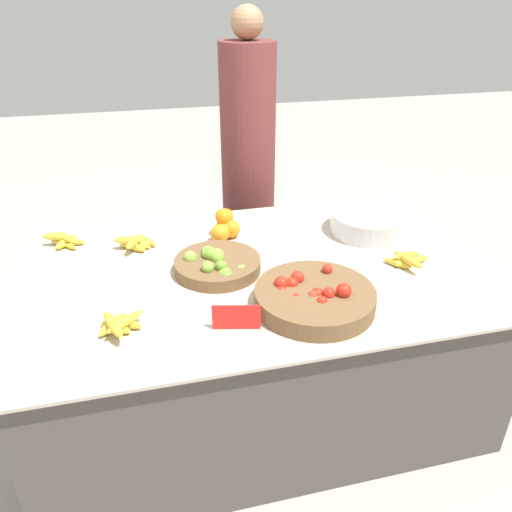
{
  "coord_description": "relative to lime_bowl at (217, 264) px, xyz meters",
  "views": [
    {
      "loc": [
        -0.4,
        -1.63,
        1.6
      ],
      "look_at": [
        0.0,
        0.0,
        0.7
      ],
      "focal_mm": 35.0,
      "sensor_mm": 36.0,
      "label": 1
    }
  ],
  "objects": [
    {
      "name": "ground_plane",
      "position": [
        0.15,
        -0.01,
        -0.68
      ],
      "size": [
        12.0,
        12.0,
        0.0
      ],
      "primitive_type": "plane",
      "color": "#ADA599"
    },
    {
      "name": "tomato_basket",
      "position": [
        0.28,
        -0.31,
        0.0
      ],
      "size": [
        0.41,
        0.41,
        0.11
      ],
      "color": "brown",
      "rests_on": "market_table"
    },
    {
      "name": "banana_bunch_middle_left",
      "position": [
        -0.58,
        0.36,
        -0.0
      ],
      "size": [
        0.17,
        0.14,
        0.06
      ],
      "color": "gold",
      "rests_on": "market_table"
    },
    {
      "name": "metal_bowl",
      "position": [
        0.71,
        0.18,
        0.02
      ],
      "size": [
        0.35,
        0.35,
        0.09
      ],
      "color": "silver",
      "rests_on": "market_table"
    },
    {
      "name": "banana_bunch_back_center",
      "position": [
        0.72,
        -0.13,
        -0.01
      ],
      "size": [
        0.19,
        0.16,
        0.06
      ],
      "color": "gold",
      "rests_on": "market_table"
    },
    {
      "name": "banana_bunch_front_center",
      "position": [
        -0.37,
        -0.3,
        -0.0
      ],
      "size": [
        0.16,
        0.18,
        0.06
      ],
      "color": "gold",
      "rests_on": "market_table"
    },
    {
      "name": "market_table",
      "position": [
        0.15,
        -0.01,
        -0.35
      ],
      "size": [
        1.77,
        1.13,
        0.65
      ],
      "color": "#4C4742",
      "rests_on": "ground_plane"
    },
    {
      "name": "price_sign",
      "position": [
        -0.0,
        -0.37,
        0.01
      ],
      "size": [
        0.15,
        0.04,
        0.09
      ],
      "rotation": [
        0.0,
        0.0,
        -0.23
      ],
      "color": "red",
      "rests_on": "market_table"
    },
    {
      "name": "vendor_person",
      "position": [
        0.34,
        0.93,
        0.04
      ],
      "size": [
        0.29,
        0.29,
        1.53
      ],
      "color": "brown",
      "rests_on": "ground_plane"
    },
    {
      "name": "lime_bowl",
      "position": [
        0.0,
        0.0,
        0.0
      ],
      "size": [
        0.33,
        0.33,
        0.09
      ],
      "color": "brown",
      "rests_on": "market_table"
    },
    {
      "name": "orange_pile",
      "position": [
        0.08,
        0.28,
        0.02
      ],
      "size": [
        0.13,
        0.15,
        0.12
      ],
      "color": "orange",
      "rests_on": "market_table"
    },
    {
      "name": "banana_bunch_middle_right",
      "position": [
        -0.3,
        0.27,
        -0.01
      ],
      "size": [
        0.18,
        0.18,
        0.06
      ],
      "color": "gold",
      "rests_on": "market_table"
    }
  ]
}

